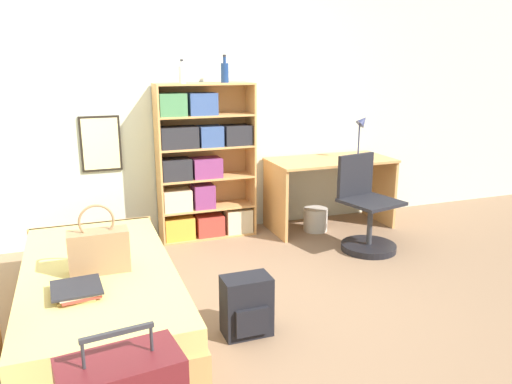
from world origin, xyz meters
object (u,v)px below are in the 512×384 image
Objects in this scene: bed at (100,293)px; bottle_green at (182,74)px; desk at (330,179)px; backpack at (247,306)px; desk_chair at (366,221)px; bookcase at (200,168)px; waste_bin at (315,219)px; bottle_brown at (225,72)px; desk_lamp at (362,128)px; handbag at (99,250)px; book_stack_on_bed at (77,290)px.

bottle_green reaches higher than bed.
backpack is at bearing -131.26° from desk.
desk is at bearing 91.30° from desk_chair.
waste_bin is at bearing -11.25° from bookcase.
bed is 9.60× the size of bottle_green.
backpack is at bearing -31.69° from bed.
desk is (1.09, -0.15, -1.11)m from bottle_brown.
desk_chair is at bearing -88.70° from desk.
bottle_brown reaches higher than desk_lamp.
backpack is (-0.19, -1.93, -0.51)m from bookcase.
desk_lamp reaches higher than handbag.
handbag is 1.46× the size of book_stack_on_bed.
backpack reaches higher than waste_bin.
waste_bin is (-0.21, 0.63, -0.16)m from desk_chair.
book_stack_on_bed is 1.26× the size of waste_bin.
bookcase is 6.09× the size of waste_bin.
waste_bin is at bearing -8.63° from bottle_green.
book_stack_on_bed reaches higher than backpack.
bookcase is at bearing 176.71° from bottle_brown.
bottle_brown is 0.65× the size of backpack.
bookcase reaches higher than desk_lamp.
desk_lamp is at bearing 23.35° from bed.
handbag is at bearing -151.49° from desk.
handbag is 2.13× the size of bottle_green.
desk is 2.37m from backpack.
bookcase is 2.01m from backpack.
handbag is at bearing 64.36° from book_stack_on_bed.
waste_bin is at bearing -161.33° from desk.
book_stack_on_bed is 2.74m from desk_chair.
bottle_green is 0.86× the size of waste_bin.
book_stack_on_bed is 0.69× the size of desk_lamp.
desk_lamp is (2.90, 1.59, 0.64)m from book_stack_on_bed.
bottle_brown is 0.57× the size of desk_lamp.
desk_lamp is at bearing 42.66° from backpack.
bottle_green is at bearing 174.97° from desk_lamp.
desk_lamp is 1.16× the size of backpack.
bottle_brown reaches higher than handbag.
desk_lamp is 1.07m from desk_chair.
handbag is 1.03m from backpack.
desk is (1.35, -0.17, -0.19)m from bookcase.
bottle_green is at bearing 174.85° from desk.
book_stack_on_bed is 0.21× the size of bookcase.
desk_chair is 2.23× the size of backpack.
desk_chair is (1.11, -0.85, -1.35)m from bottle_brown.
desk_lamp is (2.75, 1.28, 0.52)m from handbag.
bottle_green reaches higher than backpack.
bed is at bearing 148.31° from backpack.
desk_chair is (1.52, -0.83, -1.33)m from bottle_green.
handbag reaches higher than backpack.
book_stack_on_bed reaches higher than waste_bin.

